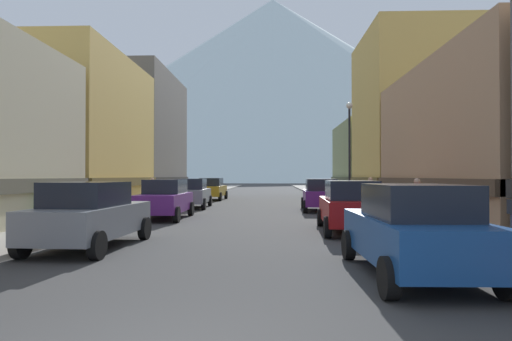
# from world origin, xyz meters

# --- Properties ---
(sidewalk_left) EXTENTS (2.50, 100.00, 0.15)m
(sidewalk_left) POSITION_xyz_m (-6.25, 35.00, 0.07)
(sidewalk_left) COLOR gray
(sidewalk_left) RESTS_ON ground
(sidewalk_right) EXTENTS (2.50, 100.00, 0.15)m
(sidewalk_right) POSITION_xyz_m (6.25, 35.00, 0.07)
(sidewalk_right) COLOR gray
(sidewalk_right) RESTS_ON ground
(storefront_left_2) EXTENTS (7.94, 11.29, 9.04)m
(storefront_left_2) POSITION_xyz_m (-11.32, 21.61, 4.36)
(storefront_left_2) COLOR #D8B259
(storefront_left_2) RESTS_ON ground
(storefront_left_3) EXTENTS (6.65, 12.24, 10.77)m
(storefront_left_3) POSITION_xyz_m (-10.68, 33.45, 5.21)
(storefront_left_3) COLOR #66605B
(storefront_left_3) RESTS_ON ground
(storefront_right_1) EXTENTS (8.23, 13.44, 6.85)m
(storefront_right_1) POSITION_xyz_m (11.47, 15.00, 3.30)
(storefront_right_1) COLOR tan
(storefront_right_1) RESTS_ON ground
(storefront_right_2) EXTENTS (7.73, 9.11, 11.80)m
(storefront_right_2) POSITION_xyz_m (11.22, 26.59, 5.72)
(storefront_right_2) COLOR #D8B259
(storefront_right_2) RESTS_ON ground
(storefront_right_3) EXTENTS (9.44, 10.76, 6.84)m
(storefront_right_3) POSITION_xyz_m (12.07, 37.00, 3.29)
(storefront_right_3) COLOR #8C9966
(storefront_right_3) RESTS_ON ground
(car_left_0) EXTENTS (2.22, 4.47, 1.78)m
(car_left_0) POSITION_xyz_m (-3.80, 7.32, 0.90)
(car_left_0) COLOR slate
(car_left_0) RESTS_ON ground
(car_left_1) EXTENTS (2.08, 4.41, 1.78)m
(car_left_1) POSITION_xyz_m (-3.80, 15.46, 0.90)
(car_left_1) COLOR #591E72
(car_left_1) RESTS_ON ground
(car_left_2) EXTENTS (2.18, 4.46, 1.78)m
(car_left_2) POSITION_xyz_m (-3.80, 22.25, 0.90)
(car_left_2) COLOR slate
(car_left_2) RESTS_ON ground
(car_left_3) EXTENTS (2.20, 4.46, 1.78)m
(car_left_3) POSITION_xyz_m (-3.80, 31.18, 0.90)
(car_left_3) COLOR #B28419
(car_left_3) RESTS_ON ground
(car_right_0) EXTENTS (2.12, 4.43, 1.78)m
(car_right_0) POSITION_xyz_m (3.80, 4.27, 0.90)
(car_right_0) COLOR #19478C
(car_right_0) RESTS_ON ground
(car_right_1) EXTENTS (2.22, 4.47, 1.78)m
(car_right_1) POSITION_xyz_m (3.80, 11.00, 0.90)
(car_right_1) COLOR #9E1111
(car_right_1) RESTS_ON ground
(car_right_2) EXTENTS (2.21, 4.47, 1.78)m
(car_right_2) POSITION_xyz_m (3.80, 20.22, 0.90)
(car_right_2) COLOR #591E72
(car_right_2) RESTS_ON ground
(parking_meter_near) EXTENTS (0.14, 0.10, 1.33)m
(parking_meter_near) POSITION_xyz_m (5.75, 4.44, 1.01)
(parking_meter_near) COLOR #595960
(parking_meter_near) RESTS_ON sidewalk_right
(potted_plant_0) EXTENTS (0.66, 0.66, 1.01)m
(potted_plant_0) POSITION_xyz_m (-7.00, 11.33, 0.74)
(potted_plant_0) COLOR gray
(potted_plant_0) RESTS_ON sidewalk_left
(pedestrian_0) EXTENTS (0.36, 0.36, 1.69)m
(pedestrian_0) POSITION_xyz_m (-6.25, 22.27, 0.93)
(pedestrian_0) COLOR brown
(pedestrian_0) RESTS_ON sidewalk_left
(pedestrian_1) EXTENTS (0.36, 0.36, 1.73)m
(pedestrian_1) POSITION_xyz_m (6.25, 18.87, 0.95)
(pedestrian_1) COLOR brown
(pedestrian_1) RESTS_ON sidewalk_right
(pedestrian_2) EXTENTS (0.36, 0.36, 1.71)m
(pedestrian_2) POSITION_xyz_m (6.25, 11.51, 0.94)
(pedestrian_2) COLOR maroon
(pedestrian_2) RESTS_ON sidewalk_right
(streetlamp_right) EXTENTS (0.36, 0.36, 5.86)m
(streetlamp_right) POSITION_xyz_m (5.35, 19.96, 3.99)
(streetlamp_right) COLOR black
(streetlamp_right) RESTS_ON sidewalk_right
(mountain_backdrop) EXTENTS (296.86, 296.86, 109.18)m
(mountain_backdrop) POSITION_xyz_m (1.74, 260.00, 54.59)
(mountain_backdrop) COLOR silver
(mountain_backdrop) RESTS_ON ground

